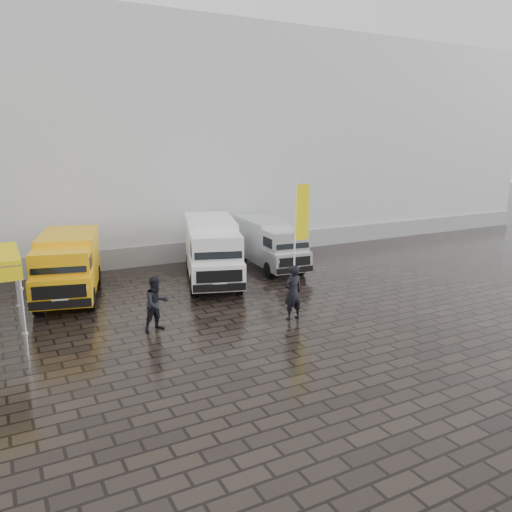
{
  "coord_description": "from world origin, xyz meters",
  "views": [
    {
      "loc": [
        -9.65,
        -15.75,
        5.95
      ],
      "look_at": [
        -0.14,
        2.2,
        1.32
      ],
      "focal_mm": 35.0,
      "sensor_mm": 36.0,
      "label": 1
    }
  ],
  "objects_px": {
    "flagpole": "(299,232)",
    "person_front": "(293,292)",
    "van_yellow": "(68,268)",
    "person_tent": "(157,304)",
    "wheelie_bin": "(292,242)",
    "van_white": "(212,252)",
    "van_silver": "(270,245)"
  },
  "relations": [
    {
      "from": "person_front",
      "to": "person_tent",
      "type": "relative_size",
      "value": 1.08
    },
    {
      "from": "flagpole",
      "to": "person_tent",
      "type": "height_order",
      "value": "flagpole"
    },
    {
      "from": "van_yellow",
      "to": "flagpole",
      "type": "height_order",
      "value": "flagpole"
    },
    {
      "from": "van_silver",
      "to": "person_front",
      "type": "bearing_deg",
      "value": -108.03
    },
    {
      "from": "flagpole",
      "to": "person_front",
      "type": "height_order",
      "value": "flagpole"
    },
    {
      "from": "van_white",
      "to": "wheelie_bin",
      "type": "height_order",
      "value": "van_white"
    },
    {
      "from": "wheelie_bin",
      "to": "person_front",
      "type": "height_order",
      "value": "person_front"
    },
    {
      "from": "flagpole",
      "to": "van_white",
      "type": "bearing_deg",
      "value": 125.35
    },
    {
      "from": "van_white",
      "to": "flagpole",
      "type": "bearing_deg",
      "value": -36.75
    },
    {
      "from": "flagpole",
      "to": "person_tent",
      "type": "distance_m",
      "value": 6.53
    },
    {
      "from": "flagpole",
      "to": "wheelie_bin",
      "type": "height_order",
      "value": "flagpole"
    },
    {
      "from": "person_tent",
      "to": "van_white",
      "type": "bearing_deg",
      "value": 34.05
    },
    {
      "from": "van_yellow",
      "to": "person_tent",
      "type": "relative_size",
      "value": 2.98
    },
    {
      "from": "person_front",
      "to": "van_yellow",
      "type": "bearing_deg",
      "value": -45.37
    },
    {
      "from": "van_yellow",
      "to": "wheelie_bin",
      "type": "height_order",
      "value": "van_yellow"
    },
    {
      "from": "wheelie_bin",
      "to": "person_front",
      "type": "xyz_separation_m",
      "value": [
        -5.75,
        -9.26,
        0.4
      ]
    },
    {
      "from": "van_yellow",
      "to": "flagpole",
      "type": "xyz_separation_m",
      "value": [
        8.2,
        -3.63,
        1.29
      ]
    },
    {
      "from": "van_silver",
      "to": "wheelie_bin",
      "type": "relative_size",
      "value": 4.7
    },
    {
      "from": "flagpole",
      "to": "person_tent",
      "type": "relative_size",
      "value": 2.56
    },
    {
      "from": "van_white",
      "to": "flagpole",
      "type": "xyz_separation_m",
      "value": [
        2.33,
        -3.28,
        1.19
      ]
    },
    {
      "from": "flagpole",
      "to": "van_silver",
      "type": "bearing_deg",
      "value": 75.81
    },
    {
      "from": "person_front",
      "to": "person_tent",
      "type": "xyz_separation_m",
      "value": [
        -4.42,
        1.19,
        -0.07
      ]
    },
    {
      "from": "wheelie_bin",
      "to": "person_front",
      "type": "distance_m",
      "value": 10.91
    },
    {
      "from": "van_yellow",
      "to": "person_tent",
      "type": "bearing_deg",
      "value": -53.76
    },
    {
      "from": "flagpole",
      "to": "person_front",
      "type": "bearing_deg",
      "value": -125.86
    },
    {
      "from": "wheelie_bin",
      "to": "person_tent",
      "type": "bearing_deg",
      "value": -160.86
    },
    {
      "from": "van_yellow",
      "to": "van_silver",
      "type": "relative_size",
      "value": 1.0
    },
    {
      "from": "wheelie_bin",
      "to": "person_tent",
      "type": "xyz_separation_m",
      "value": [
        -10.17,
        -8.08,
        0.33
      ]
    },
    {
      "from": "wheelie_bin",
      "to": "person_front",
      "type": "relative_size",
      "value": 0.59
    },
    {
      "from": "van_white",
      "to": "wheelie_bin",
      "type": "relative_size",
      "value": 5.45
    },
    {
      "from": "flagpole",
      "to": "person_front",
      "type": "distance_m",
      "value": 3.41
    },
    {
      "from": "wheelie_bin",
      "to": "person_tent",
      "type": "height_order",
      "value": "person_tent"
    }
  ]
}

